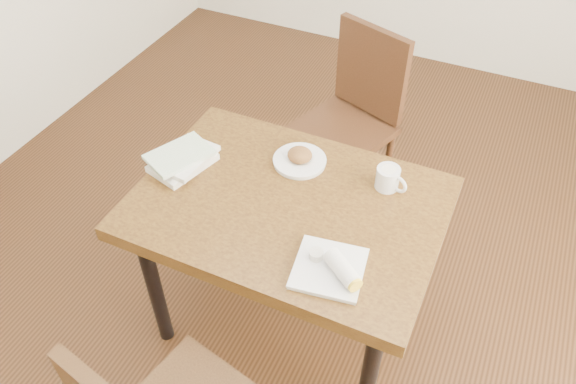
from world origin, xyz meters
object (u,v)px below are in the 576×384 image
at_px(chair_far, 354,111).
at_px(coffee_mug, 389,178).
at_px(table, 288,219).
at_px(plate_scone, 300,159).
at_px(book_stack, 183,159).
at_px(plate_burrito, 333,269).

distance_m(chair_far, coffee_mug, 0.80).
relative_size(table, plate_scone, 5.30).
distance_m(plate_scone, book_stack, 0.45).
relative_size(coffee_mug, book_stack, 0.45).
distance_m(plate_burrito, book_stack, 0.76).
xyz_separation_m(table, plate_scone, (-0.05, 0.22, 0.11)).
bearing_deg(chair_far, plate_burrito, -74.20).
xyz_separation_m(table, book_stack, (-0.45, 0.01, 0.12)).
relative_size(chair_far, plate_scone, 4.58).
bearing_deg(plate_burrito, table, 138.74).
height_order(chair_far, plate_scone, chair_far).
xyz_separation_m(plate_scone, book_stack, (-0.40, -0.20, 0.01)).
relative_size(table, plate_burrito, 4.38).
height_order(chair_far, coffee_mug, chair_far).
bearing_deg(book_stack, coffee_mug, 15.65).
relative_size(chair_far, book_stack, 3.40).
bearing_deg(table, coffee_mug, 36.73).
height_order(table, plate_burrito, plate_burrito).
bearing_deg(chair_far, plate_scone, -89.50).
bearing_deg(plate_scone, coffee_mug, 1.53).
relative_size(coffee_mug, plate_burrito, 0.50).
bearing_deg(plate_scone, book_stack, -153.34).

